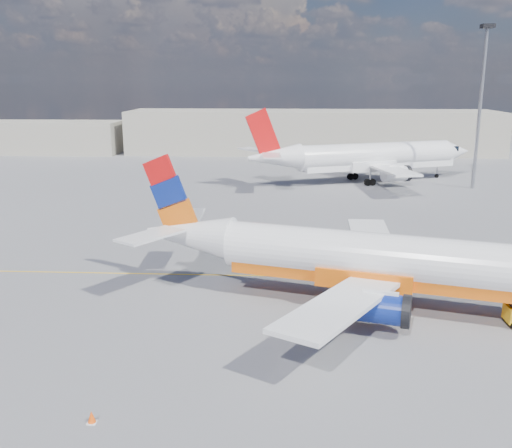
{
  "coord_description": "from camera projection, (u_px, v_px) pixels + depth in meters",
  "views": [
    {
      "loc": [
        0.03,
        -36.14,
        13.88
      ],
      "look_at": [
        -2.11,
        4.5,
        3.5
      ],
      "focal_mm": 40.0,
      "sensor_mm": 36.0,
      "label": 1
    }
  ],
  "objects": [
    {
      "name": "ground",
      "position": [
        284.0,
        291.0,
        38.4
      ],
      "size": [
        240.0,
        240.0,
        0.0
      ],
      "primitive_type": "plane",
      "color": "slate",
      "rests_on": "ground"
    },
    {
      "name": "taxi_line",
      "position": [
        284.0,
        276.0,
        41.3
      ],
      "size": [
        70.0,
        0.15,
        0.01
      ],
      "primitive_type": "cube",
      "color": "yellow",
      "rests_on": "ground"
    },
    {
      "name": "terminal_main",
      "position": [
        312.0,
        132.0,
        109.73
      ],
      "size": [
        70.0,
        14.0,
        8.0
      ],
      "primitive_type": "cube",
      "color": "#A59E8E",
      "rests_on": "ground"
    },
    {
      "name": "terminal_annex",
      "position": [
        52.0,
        137.0,
        109.63
      ],
      "size": [
        26.0,
        10.0,
        6.0
      ],
      "primitive_type": "cube",
      "color": "#A59E8E",
      "rests_on": "ground"
    },
    {
      "name": "main_jet",
      "position": [
        366.0,
        260.0,
        35.27
      ],
      "size": [
        30.03,
        22.9,
        9.08
      ],
      "rotation": [
        0.0,
        0.0,
        -0.28
      ],
      "color": "white",
      "rests_on": "ground"
    },
    {
      "name": "second_jet",
      "position": [
        368.0,
        157.0,
        78.11
      ],
      "size": [
        33.84,
        25.58,
        10.35
      ],
      "rotation": [
        0.0,
        0.0,
        0.37
      ],
      "color": "white",
      "rests_on": "ground"
    },
    {
      "name": "traffic_cone",
      "position": [
        92.0,
        417.0,
        23.63
      ],
      "size": [
        0.39,
        0.39,
        0.55
      ],
      "color": "white",
      "rests_on": "ground"
    },
    {
      "name": "floodlight_mast",
      "position": [
        481.0,
        93.0,
        71.46
      ],
      "size": [
        1.49,
        1.49,
        20.39
      ],
      "color": "#95959C",
      "rests_on": "ground"
    }
  ]
}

